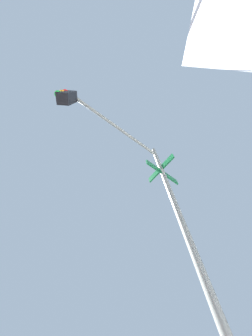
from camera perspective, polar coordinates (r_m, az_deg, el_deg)
The scene contains 1 object.
traffic_signal_near at distance 3.71m, azimuth -1.72°, elevation 7.12°, with size 3.29×2.21×6.23m.
Camera 1 is at (-5.94, -4.47, 0.98)m, focal length 16.96 mm.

